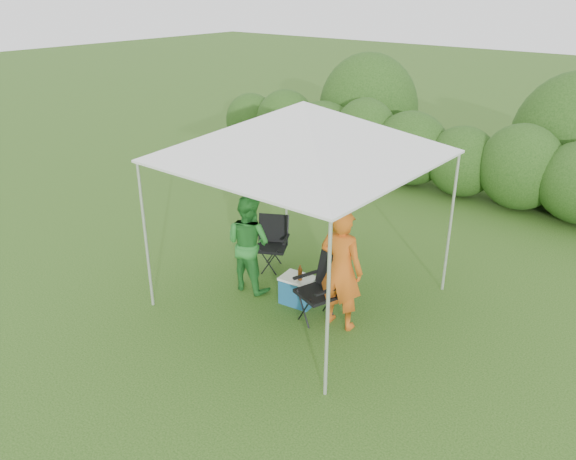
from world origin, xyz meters
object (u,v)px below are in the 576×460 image
Objects in this scene: canopy at (303,130)px; man at (341,269)px; cooler at (298,290)px; chair_right at (322,285)px; woman at (248,243)px; chair_left at (272,239)px.

canopy is 1.85m from man.
man is at bearing -13.82° from cooler.
canopy reaches higher than chair_right.
canopy is at bearing -164.76° from woman.
canopy is 1.87× the size of man.
chair_right is 0.61× the size of woman.
man reaches higher than woman.
chair_right is at bearing -18.94° from cooler.
woman is (-0.78, -0.26, -1.73)m from canopy.
chair_right is 1.34m from woman.
woman is (0.17, -0.73, 0.25)m from chair_left.
woman is at bearing -105.53° from chair_left.
chair_right is (0.55, -0.26, -1.96)m from canopy.
woman reaches higher than cooler.
man is (0.83, -0.25, -1.64)m from canopy.
cooler is at bearing -173.43° from chair_right.
cooler is (0.07, -0.16, -2.26)m from canopy.
woman is 1.00m from cooler.
chair_left is at bearing -79.90° from woman.
cooler is at bearing -176.35° from woman.
chair_left is 1.62× the size of cooler.
chair_left is 0.51× the size of man.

